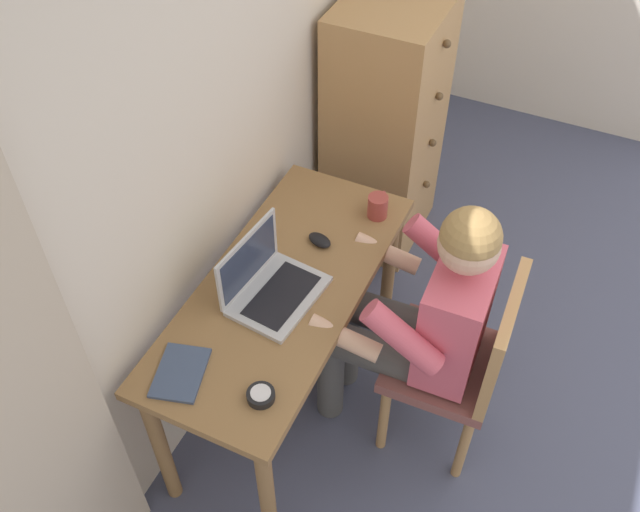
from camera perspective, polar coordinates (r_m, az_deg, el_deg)
wall_back at (r=2.57m, az=-6.38°, el=13.66°), size 4.80×0.05×2.50m
curtain_panel at (r=1.92m, az=-23.92°, el=-10.51°), size 0.46×0.03×2.26m
desk at (r=2.59m, az=-2.95°, el=-4.10°), size 1.26×0.55×0.75m
dresser at (r=3.40m, az=5.34°, el=10.25°), size 0.55×0.48×1.27m
chair at (r=2.64m, az=11.67°, el=-8.34°), size 0.43×0.41×0.90m
person_seated at (r=2.52m, az=8.26°, el=-4.68°), size 0.54×0.59×1.21m
laptop at (r=2.44m, az=-4.23°, el=-2.24°), size 0.36×0.28×0.24m
computer_mouse at (r=2.63m, az=-0.03°, el=1.31°), size 0.09×0.11×0.03m
desk_clock at (r=2.21m, az=-4.87°, el=-11.30°), size 0.09×0.09×0.03m
notebook_pad at (r=2.31m, az=-11.37°, el=-9.35°), size 0.24×0.20×0.01m
coffee_mug at (r=2.74m, az=4.77°, el=4.11°), size 0.12×0.08×0.09m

